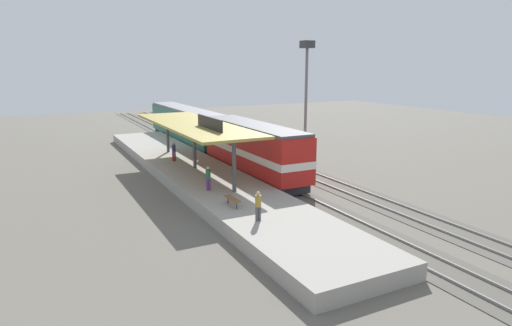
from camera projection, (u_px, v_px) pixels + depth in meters
The scene contains 12 objects.
ground_plane at pixel (264, 170), 40.25m from camera, with size 120.00×120.00×0.00m, color #666056.
track_near at pixel (244, 172), 39.35m from camera, with size 3.20×110.00×0.16m.
track_far at pixel (288, 167), 41.41m from camera, with size 3.20×110.00×0.16m.
platform at pixel (195, 173), 37.21m from camera, with size 6.00×44.00×0.90m, color #9E998E.
station_canopy at pixel (194, 125), 36.24m from camera, with size 5.20×18.00×4.70m.
platform_bench at pixel (232, 199), 27.06m from camera, with size 0.44×1.70×0.50m.
locomotive at pixel (253, 149), 37.28m from camera, with size 2.93×14.43×4.44m.
passenger_carriage_single at pixel (186, 125), 52.92m from camera, with size 2.90×20.00×4.24m.
light_mast at pixel (307, 76), 42.80m from camera, with size 1.10×1.10×11.70m.
person_waiting at pixel (174, 151), 39.60m from camera, with size 0.34×0.34×1.71m.
person_walking at pixel (208, 177), 30.34m from camera, with size 0.34×0.34×1.71m.
person_boarding at pixel (258, 205), 24.33m from camera, with size 0.34×0.34×1.71m.
Camera 1 is at (-16.56, -34.47, 9.41)m, focal length 30.82 mm.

